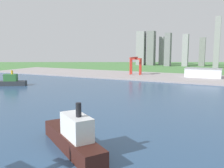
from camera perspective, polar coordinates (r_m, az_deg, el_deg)
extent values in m
plane|color=#4D8243|center=(296.21, 9.08, -2.77)|extent=(2400.00, 2400.00, 0.00)
cube|color=#2D4C70|center=(240.56, 4.96, -5.28)|extent=(840.00, 360.00, 0.15)
cube|color=#9D9595|center=(479.23, 15.62, 1.42)|extent=(840.00, 140.00, 2.50)
cube|color=#381914|center=(143.00, -9.38, -13.07)|extent=(59.68, 45.51, 9.19)
cube|color=silver|center=(132.59, -8.27, -9.83)|extent=(24.74, 21.25, 12.39)
cylinder|color=black|center=(127.01, -7.81, -6.00)|extent=(2.93, 2.93, 7.35)
cube|color=#2D3338|center=(403.36, -22.98, 0.15)|extent=(51.37, 35.87, 7.04)
cube|color=#337238|center=(401.14, -22.58, 1.40)|extent=(21.33, 18.01, 10.58)
cylinder|color=yellow|center=(399.48, -22.29, 2.56)|extent=(2.92, 2.92, 5.63)
cube|color=#B72D23|center=(507.63, 4.28, 3.98)|extent=(2.20, 2.20, 30.98)
cube|color=#B72D23|center=(500.49, 6.48, 3.89)|extent=(2.20, 2.20, 30.98)
cube|color=#B72D23|center=(515.07, 4.60, 4.04)|extent=(2.20, 2.20, 30.98)
cube|color=#B72D23|center=(508.03, 6.78, 3.95)|extent=(2.20, 2.20, 30.98)
cube|color=#B72D23|center=(506.70, 5.56, 5.87)|extent=(23.08, 10.00, 2.80)
cube|color=#B72D23|center=(496.69, 5.14, 6.15)|extent=(2.60, 42.26, 2.60)
cube|color=silver|center=(488.83, 20.51, 2.40)|extent=(63.44, 34.11, 15.72)
cube|color=gray|center=(488.10, 20.56, 3.39)|extent=(64.71, 34.79, 1.20)
cube|color=gray|center=(830.76, 6.78, 8.26)|extent=(27.37, 23.75, 111.58)
cube|color=slate|center=(829.56, 9.12, 8.23)|extent=(23.86, 26.13, 112.27)
cube|color=gray|center=(853.77, 11.56, 7.58)|extent=(14.53, 24.87, 94.63)
cube|color=slate|center=(800.53, 12.90, 7.83)|extent=(18.10, 24.03, 104.04)
cube|color=gray|center=(803.76, 16.74, 7.55)|extent=(17.10, 20.19, 99.92)
cube|color=slate|center=(821.80, 20.29, 7.03)|extent=(17.61, 15.33, 89.62)
cube|color=gray|center=(771.92, 23.30, 8.94)|extent=(15.59, 14.26, 146.63)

